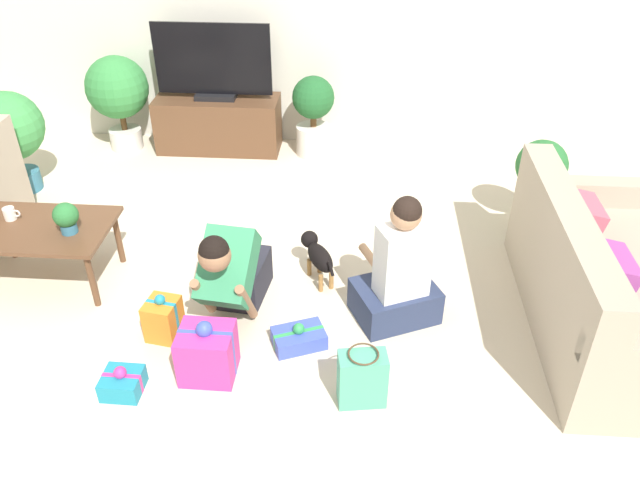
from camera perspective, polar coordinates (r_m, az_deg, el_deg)
name	(u,v)px	position (r m, az deg, el deg)	size (l,w,h in m)	color
ground_plane	(242,292)	(4.48, -7.12, -4.75)	(16.00, 16.00, 0.00)	beige
wall_back	(282,11)	(6.29, -3.54, 20.15)	(8.40, 0.06, 2.60)	beige
sofa_right	(603,288)	(4.38, 24.45, -4.00)	(0.93, 1.85, 0.87)	tan
coffee_table	(41,233)	(4.75, -24.15, 0.61)	(0.97, 0.64, 0.45)	brown
tv_console	(219,124)	(6.44, -9.24, 10.44)	(1.22, 0.46, 0.54)	brown
tv	(213,66)	(6.24, -9.75, 15.44)	(1.12, 0.20, 0.73)	black
potted_plant_corner_right	(540,171)	(5.28, 19.50, 5.96)	(0.40, 0.40, 0.73)	beige
potted_plant_corner_left	(9,130)	(6.08, -26.55, 8.97)	(0.60, 0.60, 0.91)	#336B84
potted_plant_back_right	(313,112)	(6.19, -0.61, 11.61)	(0.41, 0.41, 0.79)	beige
potted_plant_back_left	(118,92)	(6.57, -18.00, 12.76)	(0.61, 0.61, 0.94)	beige
person_kneeling	(233,271)	(4.11, -7.96, -2.81)	(0.41, 0.80, 0.78)	#23232D
person_sitting	(399,276)	(4.06, 7.20, -3.31)	(0.64, 0.60, 0.95)	#283351
dog	(318,254)	(4.46, -0.23, -1.31)	(0.29, 0.45, 0.31)	black
gift_box_a	(163,318)	(4.14, -14.13, -6.97)	(0.23, 0.24, 0.33)	orange
gift_box_b	(299,338)	(4.01, -1.94, -8.91)	(0.38, 0.32, 0.17)	#3D51BC
gift_box_c	(207,352)	(3.80, -10.26, -10.08)	(0.32, 0.29, 0.40)	#CC3389
gift_box_d	(123,383)	(3.89, -17.61, -12.32)	(0.23, 0.22, 0.19)	teal
gift_bag_a	(362,378)	(3.60, 3.88, -12.51)	(0.29, 0.20, 0.37)	#4CA384
mug	(10,214)	(4.88, -26.49, 2.17)	(0.12, 0.08, 0.09)	silver
tabletop_plant	(66,217)	(4.52, -22.18, 2.00)	(0.17, 0.17, 0.22)	#336B84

